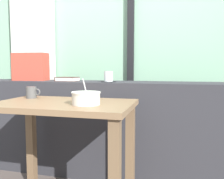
{
  "coord_description": "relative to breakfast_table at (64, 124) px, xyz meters",
  "views": [
    {
      "loc": [
        0.65,
        -1.47,
        0.95
      ],
      "look_at": [
        0.15,
        0.47,
        0.77
      ],
      "focal_mm": 38.34,
      "sensor_mm": 36.0,
      "label": 1
    }
  ],
  "objects": [
    {
      "name": "coaster_square",
      "position": [
        0.16,
        0.53,
        0.26
      ],
      "size": [
        0.1,
        0.1,
        0.0
      ],
      "primitive_type": "cube",
      "color": "black",
      "rests_on": "dark_console_ledge"
    },
    {
      "name": "curtain_left_panel",
      "position": [
        -0.95,
        1.15,
        0.67
      ],
      "size": [
        0.56,
        0.06,
        2.5
      ],
      "primitive_type": "cube",
      "color": "silver",
      "rests_on": "ground"
    },
    {
      "name": "dark_console_ledge",
      "position": [
        0.05,
        0.6,
        -0.16
      ],
      "size": [
        2.8,
        0.38,
        0.83
      ],
      "primitive_type": "cube",
      "color": "#2D2D33",
      "rests_on": "ground"
    },
    {
      "name": "window_divider_post",
      "position": [
        0.23,
        1.18,
        0.72
      ],
      "size": [
        0.07,
        0.05,
        2.6
      ],
      "primitive_type": "cube",
      "color": "black",
      "rests_on": "ground"
    },
    {
      "name": "ceramic_mug",
      "position": [
        -0.33,
        0.14,
        0.19
      ],
      "size": [
        0.11,
        0.08,
        0.08
      ],
      "color": "#4C4C4C",
      "rests_on": "breakfast_table"
    },
    {
      "name": "breakfast_table",
      "position": [
        0.0,
        0.0,
        0.0
      ],
      "size": [
        0.91,
        0.56,
        0.73
      ],
      "color": "brown",
      "rests_on": "ground"
    },
    {
      "name": "outdoor_backdrop",
      "position": [
        0.05,
        1.25,
        0.82
      ],
      "size": [
        4.8,
        0.08,
        2.8
      ],
      "primitive_type": "cube",
      "color": "#84B293",
      "rests_on": "ground"
    },
    {
      "name": "closed_book",
      "position": [
        -0.25,
        0.59,
        0.27
      ],
      "size": [
        0.2,
        0.15,
        0.04
      ],
      "color": "#47231E",
      "rests_on": "dark_console_ledge"
    },
    {
      "name": "soup_bowl",
      "position": [
        0.18,
        -0.06,
        0.19
      ],
      "size": [
        0.18,
        0.18,
        0.16
      ],
      "color": "silver",
      "rests_on": "breakfast_table"
    },
    {
      "name": "juice_glass",
      "position": [
        0.16,
        0.53,
        0.3
      ],
      "size": [
        0.07,
        0.07,
        0.09
      ],
      "color": "white",
      "rests_on": "coaster_square"
    },
    {
      "name": "throw_pillow",
      "position": [
        -0.63,
        0.6,
        0.38
      ],
      "size": [
        0.33,
        0.16,
        0.26
      ],
      "primitive_type": "cube",
      "rotation": [
        0.0,
        0.0,
        0.08
      ],
      "color": "#B74233",
      "rests_on": "dark_console_ledge"
    }
  ]
}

